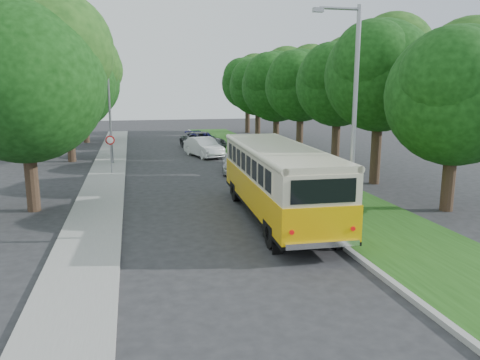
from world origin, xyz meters
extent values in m
plane|color=#272729|center=(0.00, 0.00, 0.00)|extent=(120.00, 120.00, 0.00)
cube|color=gray|center=(3.60, 5.00, 0.07)|extent=(0.20, 70.00, 0.15)
cube|color=#1F4713|center=(5.95, 5.00, 0.07)|extent=(4.50, 70.00, 0.13)
cube|color=gray|center=(-4.80, 5.00, 0.06)|extent=(2.20, 70.00, 0.12)
cylinder|color=#332319|center=(10.15, 0.00, 1.67)|extent=(0.56, 0.56, 3.35)
sphere|color=black|center=(10.15, 0.00, 4.95)|extent=(5.85, 5.85, 5.85)
sphere|color=black|center=(11.18, 0.58, 6.12)|extent=(4.38, 4.38, 4.38)
sphere|color=black|center=(9.28, -0.73, 5.68)|extent=(4.09, 4.09, 4.09)
cylinder|color=#332319|center=(9.96, 6.00, 2.13)|extent=(0.56, 0.56, 4.26)
sphere|color=black|center=(9.96, 6.00, 5.91)|extent=(5.98, 5.98, 5.98)
sphere|color=black|center=(11.01, 6.60, 7.10)|extent=(4.49, 4.49, 4.49)
sphere|color=black|center=(9.06, 5.25, 6.65)|extent=(4.19, 4.19, 4.19)
cylinder|color=#332319|center=(10.28, 12.00, 1.98)|extent=(0.56, 0.56, 3.95)
sphere|color=black|center=(10.28, 12.00, 5.49)|extent=(5.61, 5.61, 5.61)
sphere|color=black|center=(11.26, 12.56, 6.62)|extent=(4.21, 4.21, 4.21)
sphere|color=black|center=(9.44, 11.30, 6.20)|extent=(3.92, 3.92, 3.92)
cylinder|color=#332319|center=(9.90, 18.00, 1.93)|extent=(0.56, 0.56, 3.86)
sphere|color=black|center=(9.90, 18.00, 5.41)|extent=(5.64, 5.64, 5.64)
sphere|color=black|center=(10.89, 18.56, 6.54)|extent=(4.23, 4.23, 4.23)
sphere|color=black|center=(9.05, 17.30, 6.12)|extent=(3.95, 3.95, 3.95)
cylinder|color=#332319|center=(9.80, 24.00, 1.79)|extent=(0.56, 0.56, 3.58)
sphere|color=black|center=(9.80, 24.00, 5.33)|extent=(6.36, 6.36, 6.36)
sphere|color=black|center=(10.91, 24.64, 6.60)|extent=(4.77, 4.77, 4.77)
sphere|color=black|center=(8.84, 23.21, 6.12)|extent=(4.45, 4.45, 4.45)
cylinder|color=#332319|center=(9.67, 30.00, 1.84)|extent=(0.56, 0.56, 3.68)
sphere|color=black|center=(9.67, 30.00, 5.31)|extent=(5.91, 5.91, 5.91)
sphere|color=black|center=(10.70, 30.59, 6.49)|extent=(4.43, 4.43, 4.43)
sphere|color=black|center=(8.78, 29.26, 6.05)|extent=(4.14, 4.14, 4.14)
cylinder|color=#332319|center=(10.05, 36.00, 2.02)|extent=(0.56, 0.56, 4.05)
sphere|color=black|center=(10.05, 36.00, 5.69)|extent=(5.97, 5.97, 5.97)
sphere|color=black|center=(11.09, 36.60, 6.88)|extent=(4.48, 4.48, 4.48)
sphere|color=black|center=(9.15, 35.25, 6.43)|extent=(4.18, 4.18, 4.18)
cylinder|color=#332319|center=(-7.50, 4.00, 1.84)|extent=(0.56, 0.56, 3.68)
sphere|color=black|center=(-7.50, 4.00, 5.55)|extent=(6.80, 6.80, 6.80)
sphere|color=black|center=(-6.31, 4.68, 6.91)|extent=(5.10, 5.10, 5.10)
cylinder|color=#332319|center=(-7.50, 18.00, 1.84)|extent=(0.56, 0.56, 3.68)
sphere|color=black|center=(-7.50, 18.00, 5.55)|extent=(6.80, 6.80, 6.80)
sphere|color=black|center=(-6.31, 18.68, 6.91)|extent=(5.10, 5.10, 5.10)
sphere|color=black|center=(-8.52, 17.15, 6.40)|extent=(4.76, 4.76, 4.76)
cylinder|color=#332319|center=(-7.50, 30.00, 1.84)|extent=(0.56, 0.56, 3.68)
sphere|color=black|center=(-7.50, 30.00, 5.55)|extent=(6.80, 6.80, 6.80)
sphere|color=black|center=(-6.31, 30.68, 6.91)|extent=(5.10, 5.10, 5.10)
sphere|color=black|center=(-8.52, 29.15, 6.40)|extent=(4.76, 4.76, 4.76)
cylinder|color=gray|center=(4.30, -2.50, 4.00)|extent=(0.16, 0.16, 8.00)
cylinder|color=gray|center=(3.60, -2.50, 7.85)|extent=(1.40, 0.10, 0.10)
cube|color=gray|center=(2.85, -2.50, 7.78)|extent=(0.35, 0.16, 0.14)
cylinder|color=gray|center=(-4.60, 16.00, 3.75)|extent=(0.16, 0.16, 7.50)
cylinder|color=gray|center=(-5.30, 16.00, 7.35)|extent=(1.40, 0.10, 0.10)
cube|color=gray|center=(-6.05, 16.00, 7.28)|extent=(0.35, 0.16, 0.14)
cylinder|color=gray|center=(-4.50, 12.00, 1.25)|extent=(0.06, 0.06, 2.50)
cone|color=red|center=(-4.50, 11.96, 2.15)|extent=(0.56, 0.02, 0.56)
cone|color=white|center=(-4.50, 11.94, 2.15)|extent=(0.40, 0.02, 0.40)
imported|color=silver|center=(3.00, 11.10, 0.61)|extent=(2.03, 3.77, 1.22)
imported|color=white|center=(2.17, 18.21, 0.74)|extent=(2.76, 4.77, 1.49)
imported|color=navy|center=(2.99, 24.31, 0.65)|extent=(3.10, 4.83, 1.30)
imported|color=#53555A|center=(2.79, 22.61, 0.73)|extent=(3.96, 5.77, 1.47)
camera|label=1|loc=(-3.16, -17.36, 5.37)|focal=35.00mm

